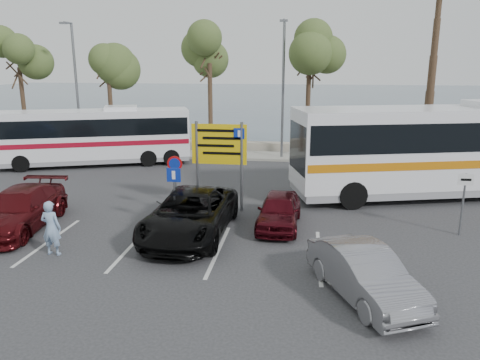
# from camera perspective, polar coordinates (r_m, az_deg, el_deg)

# --- Properties ---
(ground) EXTENTS (120.00, 120.00, 0.00)m
(ground) POSITION_cam_1_polar(r_m,az_deg,el_deg) (16.46, -7.90, -6.83)
(ground) COLOR #2E2E30
(ground) RESTS_ON ground
(kerb_strip) EXTENTS (44.00, 2.40, 0.15)m
(kerb_strip) POSITION_cam_1_polar(r_m,az_deg,el_deg) (29.64, -0.69, 3.04)
(kerb_strip) COLOR #9A988C
(kerb_strip) RESTS_ON ground
(seawall) EXTENTS (48.00, 0.80, 0.60)m
(seawall) POSITION_cam_1_polar(r_m,az_deg,el_deg) (31.55, -0.16, 4.15)
(seawall) COLOR #9F937F
(seawall) RESTS_ON ground
(sea) EXTENTS (140.00, 140.00, 0.00)m
(sea) POSITION_cam_1_polar(r_m,az_deg,el_deg) (75.10, 4.53, 9.86)
(sea) COLOR #3D4F62
(sea) RESTS_ON ground
(tree_far_left) EXTENTS (3.20, 3.20, 7.60)m
(tree_far_left) POSITION_cam_1_polar(r_m,az_deg,el_deg) (34.06, -25.47, 13.75)
(tree_far_left) COLOR #382619
(tree_far_left) RESTS_ON kerb_strip
(tree_left) EXTENTS (3.20, 3.20, 7.20)m
(tree_left) POSITION_cam_1_polar(r_m,az_deg,el_deg) (31.26, -15.86, 14.04)
(tree_left) COLOR #382619
(tree_left) RESTS_ON kerb_strip
(tree_mid) EXTENTS (3.20, 3.20, 8.00)m
(tree_mid) POSITION_cam_1_polar(r_m,az_deg,el_deg) (29.33, -3.75, 15.81)
(tree_mid) COLOR #382619
(tree_mid) RESTS_ON kerb_strip
(tree_right) EXTENTS (3.20, 3.20, 7.40)m
(tree_right) POSITION_cam_1_polar(r_m,az_deg,el_deg) (28.75, 8.48, 14.75)
(tree_right) COLOR #382619
(tree_right) RESTS_ON kerb_strip
(street_lamp_left) EXTENTS (0.45, 1.15, 8.01)m
(street_lamp_left) POSITION_cam_1_polar(r_m,az_deg,el_deg) (31.69, -19.41, 11.22)
(street_lamp_left) COLOR slate
(street_lamp_left) RESTS_ON kerb_strip
(street_lamp_right) EXTENTS (0.45, 1.15, 8.01)m
(street_lamp_right) POSITION_cam_1_polar(r_m,az_deg,el_deg) (28.32, 5.27, 11.68)
(street_lamp_right) COLOR slate
(street_lamp_right) RESTS_ON kerb_strip
(direction_sign) EXTENTS (2.20, 0.12, 3.60)m
(direction_sign) POSITION_cam_1_polar(r_m,az_deg,el_deg) (18.57, -2.54, 3.55)
(direction_sign) COLOR slate
(direction_sign) RESTS_ON ground
(sign_no_stop) EXTENTS (0.60, 0.08, 2.35)m
(sign_no_stop) POSITION_cam_1_polar(r_m,az_deg,el_deg) (18.33, -7.90, 0.55)
(sign_no_stop) COLOR slate
(sign_no_stop) RESTS_ON ground
(sign_parking) EXTENTS (0.50, 0.07, 2.25)m
(sign_parking) POSITION_cam_1_polar(r_m,az_deg,el_deg) (16.77, -8.01, -1.14)
(sign_parking) COLOR slate
(sign_parking) RESTS_ON ground
(sign_taxi) EXTENTS (0.50, 0.07, 2.20)m
(sign_taxi) POSITION_cam_1_polar(r_m,az_deg,el_deg) (17.73, 25.62, -1.75)
(sign_taxi) COLOR slate
(sign_taxi) RESTS_ON ground
(lane_markings) EXTENTS (12.02, 4.20, 0.01)m
(lane_markings) POSITION_cam_1_polar(r_m,az_deg,el_deg) (15.92, -12.86, -7.81)
(lane_markings) COLOR silver
(lane_markings) RESTS_ON ground
(coach_bus_left) EXTENTS (10.97, 5.81, 3.37)m
(coach_bus_left) POSITION_cam_1_polar(r_m,az_deg,el_deg) (28.26, -17.41, 4.88)
(coach_bus_left) COLOR white
(coach_bus_left) RESTS_ON ground
(coach_bus_right) EXTENTS (13.82, 6.29, 4.22)m
(coach_bus_right) POSITION_cam_1_polar(r_m,az_deg,el_deg) (22.52, 23.95, 3.02)
(coach_bus_right) COLOR white
(coach_bus_right) RESTS_ON ground
(car_maroon) EXTENTS (2.47, 5.14, 1.44)m
(car_maroon) POSITION_cam_1_polar(r_m,az_deg,el_deg) (18.58, -25.34, -3.28)
(car_maroon) COLOR #4F0D11
(car_maroon) RESTS_ON ground
(car_red) EXTENTS (1.61, 3.69, 1.24)m
(car_red) POSITION_cam_1_polar(r_m,az_deg,el_deg) (17.11, 4.78, -3.71)
(car_red) COLOR #410910
(car_red) RESTS_ON ground
(suv_black) EXTENTS (2.75, 5.64, 1.54)m
(suv_black) POSITION_cam_1_polar(r_m,az_deg,el_deg) (16.27, -6.09, -4.14)
(suv_black) COLOR black
(suv_black) RESTS_ON ground
(car_silver_b) EXTENTS (2.94, 4.22, 1.32)m
(car_silver_b) POSITION_cam_1_polar(r_m,az_deg,el_deg) (12.53, 14.94, -10.97)
(car_silver_b) COLOR gray
(car_silver_b) RESTS_ON ground
(pedestrian_near) EXTENTS (0.66, 0.45, 1.75)m
(pedestrian_near) POSITION_cam_1_polar(r_m,az_deg,el_deg) (15.70, -22.03, -5.44)
(pedestrian_near) COLOR #8CA9CC
(pedestrian_near) RESTS_ON ground
(pedestrian_far) EXTENTS (0.73, 0.89, 1.68)m
(pedestrian_far) POSITION_cam_1_polar(r_m,az_deg,el_deg) (22.26, 18.66, 0.44)
(pedestrian_far) COLOR #313549
(pedestrian_far) RESTS_ON ground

